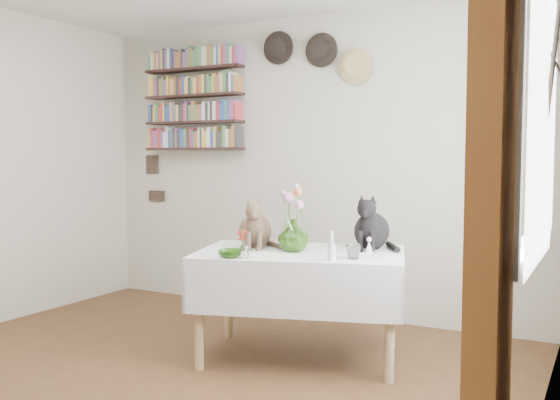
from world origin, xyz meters
The scene contains 16 objects.
room centered at (0.00, 0.00, 1.25)m, with size 4.08×4.58×2.58m.
window centered at (1.97, 0.80, 1.40)m, with size 0.12×1.52×1.32m.
curtain centered at (1.90, -0.12, 1.15)m, with size 0.12×0.38×2.10m, color brown.
dining_table centered at (0.51, 1.11, 0.54)m, with size 1.52×1.21×0.71m.
tabby_cat centered at (0.16, 1.12, 0.88)m, with size 0.23×0.29×0.35m, color brown, non-canonical shape.
black_cat centered at (0.88, 1.42, 0.90)m, with size 0.25×0.32×0.38m, color black, non-canonical shape.
flower_vase centered at (0.47, 1.08, 0.82)m, with size 0.20×0.20×0.21m, color #68AF38.
green_bowl centered at (0.24, 0.68, 0.74)m, with size 0.15×0.15×0.05m, color #68AF38.
drinking_glass centered at (0.93, 0.98, 0.76)m, with size 0.10×0.10×0.09m, color white.
candlestick centered at (0.84, 0.86, 0.77)m, with size 0.05×0.05×0.17m.
berry_jar centered at (0.33, 0.69, 0.80)m, with size 0.05×0.05×0.20m.
porcelain_figurine centered at (0.93, 1.25, 0.76)m, with size 0.05×0.05×0.10m.
flower_bouquet centered at (0.47, 1.09, 1.05)m, with size 0.17×0.12×0.39m.
bookshelf_unit centered at (-1.10, 2.16, 1.84)m, with size 1.00×0.16×0.91m.
wall_hats centered at (0.12, 2.19, 2.17)m, with size 0.98×0.09×0.48m.
wall_art_plaques centered at (-1.63, 2.23, 1.12)m, with size 0.21×0.02×0.44m.
Camera 1 is at (2.29, -2.51, 1.33)m, focal length 40.00 mm.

